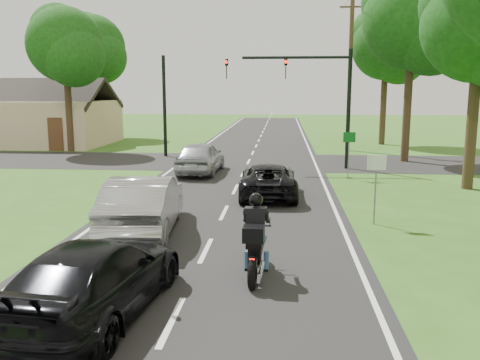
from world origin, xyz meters
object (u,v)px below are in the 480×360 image
at_px(dark_car_behind, 95,278).
at_px(utility_pole_far, 350,73).
at_px(motorcycle_rider, 255,244).
at_px(dark_suv, 268,180).
at_px(silver_suv, 200,157).
at_px(sign_green, 349,144).
at_px(traffic_signal, 312,87).
at_px(sign_white, 376,172).
at_px(silver_sedan, 144,204).

relative_size(dark_car_behind, utility_pole_far, 0.48).
height_order(motorcycle_rider, dark_car_behind, motorcycle_rider).
relative_size(motorcycle_rider, utility_pole_far, 0.22).
relative_size(dark_suv, silver_suv, 0.99).
height_order(silver_suv, sign_green, sign_green).
height_order(dark_car_behind, utility_pole_far, utility_pole_far).
xyz_separation_m(dark_suv, sign_green, (3.53, 4.18, 0.96)).
distance_m(traffic_signal, sign_white, 11.39).
bearing_deg(utility_pole_far, silver_suv, -129.27).
relative_size(dark_suv, sign_white, 2.12).
xyz_separation_m(motorcycle_rider, dark_suv, (0.03, 8.47, -0.10)).
height_order(traffic_signal, sign_green, traffic_signal).
bearing_deg(traffic_signal, sign_white, -82.95).
bearing_deg(traffic_signal, sign_green, -62.62).
relative_size(dark_suv, dark_car_behind, 0.94).
relative_size(motorcycle_rider, traffic_signal, 0.34).
distance_m(dark_car_behind, sign_green, 16.13).
relative_size(motorcycle_rider, dark_car_behind, 0.45).
distance_m(dark_suv, silver_sedan, 6.25).
xyz_separation_m(motorcycle_rider, traffic_signal, (1.99, 15.67, 3.40)).
xyz_separation_m(silver_suv, sign_green, (6.96, -0.92, 0.81)).
bearing_deg(sign_green, sign_white, -91.43).
height_order(utility_pole_far, sign_white, utility_pole_far).
bearing_deg(sign_green, dark_car_behind, -113.06).
bearing_deg(sign_green, silver_suv, 172.48).
bearing_deg(sign_green, motorcycle_rider, -105.67).
bearing_deg(motorcycle_rider, traffic_signal, 84.52).
relative_size(dark_suv, utility_pole_far, 0.45).
bearing_deg(sign_white, silver_suv, 127.16).
height_order(silver_suv, traffic_signal, traffic_signal).
distance_m(dark_suv, sign_green, 5.55).
bearing_deg(dark_suv, sign_white, 129.09).
bearing_deg(silver_sedan, dark_suv, -128.14).
bearing_deg(dark_suv, traffic_signal, -107.22).
bearing_deg(sign_white, utility_pole_far, 85.49).
height_order(motorcycle_rider, traffic_signal, traffic_signal).
bearing_deg(utility_pole_far, sign_white, -94.51).
distance_m(silver_suv, traffic_signal, 6.69).
bearing_deg(sign_white, sign_green, 88.57).
bearing_deg(motorcycle_rider, dark_car_behind, -140.10).
bearing_deg(sign_white, dark_car_behind, -131.85).
bearing_deg(silver_sedan, silver_suv, -95.10).
bearing_deg(dark_car_behind, utility_pole_far, -100.56).
distance_m(motorcycle_rider, sign_green, 13.17).
xyz_separation_m(dark_suv, utility_pole_far, (4.83, 15.20, 4.44)).
bearing_deg(motorcycle_rider, sign_white, 56.00).
bearing_deg(dark_car_behind, silver_sedan, -77.84).
xyz_separation_m(dark_car_behind, sign_white, (6.11, 6.82, 0.89)).
distance_m(silver_sedan, dark_car_behind, 5.42).
bearing_deg(dark_car_behind, motorcycle_rider, -136.01).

